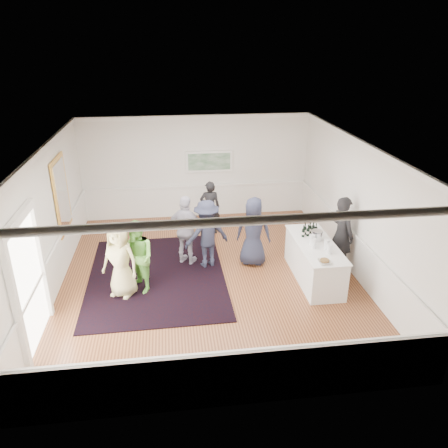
{
  "coord_description": "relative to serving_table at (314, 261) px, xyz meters",
  "views": [
    {
      "loc": [
        -0.83,
        -9.1,
        5.34
      ],
      "look_at": [
        0.37,
        0.2,
        1.29
      ],
      "focal_mm": 35.0,
      "sensor_mm": 36.0,
      "label": 1
    }
  ],
  "objects": [
    {
      "name": "landscape_painting",
      "position": [
        -2.05,
        4.31,
        1.31
      ],
      "size": [
        1.44,
        0.06,
        0.66
      ],
      "color": "white",
      "rests_on": "wall_back"
    },
    {
      "name": "doorway",
      "position": [
        -5.89,
        -1.53,
        0.95
      ],
      "size": [
        0.1,
        1.78,
        2.56
      ],
      "color": "white",
      "rests_on": "wall_left"
    },
    {
      "name": "mirror",
      "position": [
        -5.9,
        1.67,
        1.33
      ],
      "size": [
        0.05,
        1.25,
        1.85
      ],
      "color": "#F1B446",
      "rests_on": "wall_left"
    },
    {
      "name": "nut_bowl",
      "position": [
        -0.12,
        -0.93,
        0.5
      ],
      "size": [
        0.29,
        0.29,
        0.07
      ],
      "color": "white",
      "rests_on": "serving_table"
    },
    {
      "name": "guest_green",
      "position": [
        -4.07,
        -0.01,
        0.37
      ],
      "size": [
        0.98,
        1.03,
        1.68
      ],
      "primitive_type": "imported",
      "rotation": [
        0.0,
        0.0,
        -0.99
      ],
      "color": "#7BD354",
      "rests_on": "floor"
    },
    {
      "name": "wall_front",
      "position": [
        -2.45,
        -3.63,
        1.13
      ],
      "size": [
        7.0,
        0.02,
        3.2
      ],
      "primitive_type": "cube",
      "color": "white",
      "rests_on": "floor"
    },
    {
      "name": "guest_navy",
      "position": [
        -1.29,
        0.94,
        0.41
      ],
      "size": [
        0.99,
        0.79,
        1.76
      ],
      "primitive_type": "imported",
      "rotation": [
        0.0,
        0.0,
        2.85
      ],
      "color": "#212437",
      "rests_on": "floor"
    },
    {
      "name": "ice_bucket",
      "position": [
        0.07,
        0.16,
        0.57
      ],
      "size": [
        0.26,
        0.26,
        0.25
      ],
      "primitive_type": "cylinder",
      "color": "silver",
      "rests_on": "serving_table"
    },
    {
      "name": "wall_right",
      "position": [
        1.05,
        0.37,
        1.13
      ],
      "size": [
        0.02,
        8.0,
        3.2
      ],
      "primitive_type": "cube",
      "color": "white",
      "rests_on": "floor"
    },
    {
      "name": "juice_pitchers",
      "position": [
        0.01,
        -0.26,
        0.58
      ],
      "size": [
        0.39,
        0.63,
        0.24
      ],
      "color": "#73A93C",
      "rests_on": "serving_table"
    },
    {
      "name": "wall_back",
      "position": [
        -2.45,
        4.37,
        1.13
      ],
      "size": [
        7.0,
        0.02,
        3.2
      ],
      "primitive_type": "cube",
      "color": "white",
      "rests_on": "floor"
    },
    {
      "name": "guest_tan",
      "position": [
        -4.44,
        -0.13,
        0.39
      ],
      "size": [
        0.99,
        0.86,
        1.71
      ],
      "primitive_type": "imported",
      "rotation": [
        0.0,
        0.0,
        -0.46
      ],
      "color": "#CEC281",
      "rests_on": "floor"
    },
    {
      "name": "ceiling",
      "position": [
        -2.45,
        0.37,
        2.73
      ],
      "size": [
        7.0,
        8.0,
        0.02
      ],
      "primitive_type": "cube",
      "color": "white",
      "rests_on": "wall_back"
    },
    {
      "name": "area_rug",
      "position": [
        -3.71,
        0.58,
        -0.46
      ],
      "size": [
        3.27,
        4.26,
        0.02
      ],
      "primitive_type": "cube",
      "rotation": [
        0.0,
        0.0,
        0.01
      ],
      "color": "black",
      "rests_on": "floor"
    },
    {
      "name": "guest_dark_b",
      "position": [
        -2.17,
        2.94,
        0.32
      ],
      "size": [
        0.6,
        0.42,
        1.58
      ],
      "primitive_type": "imported",
      "rotation": [
        0.0,
        0.0,
        3.07
      ],
      "color": "black",
      "rests_on": "floor"
    },
    {
      "name": "floor",
      "position": [
        -2.45,
        0.37,
        -0.47
      ],
      "size": [
        8.0,
        8.0,
        0.0
      ],
      "primitive_type": "plane",
      "color": "#935730",
      "rests_on": "ground"
    },
    {
      "name": "bartender",
      "position": [
        0.75,
        0.34,
        0.49
      ],
      "size": [
        0.68,
        0.82,
        1.91
      ],
      "primitive_type": "imported",
      "rotation": [
        0.0,
        0.0,
        1.95
      ],
      "color": "black",
      "rests_on": "floor"
    },
    {
      "name": "wainscoting",
      "position": [
        -2.45,
        0.37,
        0.03
      ],
      "size": [
        7.0,
        8.0,
        1.0
      ],
      "primitive_type": null,
      "color": "white",
      "rests_on": "floor"
    },
    {
      "name": "guest_lilac",
      "position": [
        -2.93,
        1.17,
        0.43
      ],
      "size": [
        1.13,
        0.9,
        1.79
      ],
      "primitive_type": "imported",
      "rotation": [
        0.0,
        0.0,
        2.63
      ],
      "color": "#AEA9BD",
      "rests_on": "floor"
    },
    {
      "name": "wine_bottles",
      "position": [
        -0.0,
        0.49,
        0.61
      ],
      "size": [
        0.41,
        0.26,
        0.31
      ],
      "color": "black",
      "rests_on": "serving_table"
    },
    {
      "name": "serving_table",
      "position": [
        0.0,
        0.0,
        0.0
      ],
      "size": [
        0.87,
        2.29,
        0.93
      ],
      "color": "white",
      "rests_on": "floor"
    },
    {
      "name": "guest_dark_a",
      "position": [
        -2.44,
        0.97,
        0.4
      ],
      "size": [
        1.26,
        0.93,
        1.74
      ],
      "primitive_type": "imported",
      "rotation": [
        0.0,
        0.0,
        3.42
      ],
      "color": "#212437",
      "rests_on": "floor"
    },
    {
      "name": "wall_left",
      "position": [
        -5.95,
        0.37,
        1.13
      ],
      "size": [
        0.02,
        8.0,
        3.2
      ],
      "primitive_type": "cube",
      "color": "white",
      "rests_on": "floor"
    }
  ]
}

